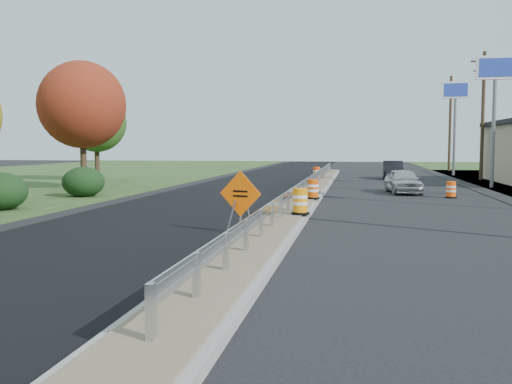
% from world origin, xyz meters
% --- Properties ---
extents(ground, '(140.00, 140.00, 0.00)m').
position_xyz_m(ground, '(0.00, 0.00, 0.00)').
color(ground, black).
rests_on(ground, ground).
extents(milled_overlay, '(7.20, 120.00, 0.01)m').
position_xyz_m(milled_overlay, '(-4.40, 10.00, 0.01)').
color(milled_overlay, black).
rests_on(milled_overlay, ground).
extents(median, '(1.60, 55.00, 0.23)m').
position_xyz_m(median, '(0.00, 8.00, 0.11)').
color(median, gray).
rests_on(median, ground).
extents(guardrail, '(0.10, 46.15, 0.72)m').
position_xyz_m(guardrail, '(0.00, 9.00, 0.73)').
color(guardrail, silver).
rests_on(guardrail, median).
extents(pylon_sign_mid, '(2.20, 0.30, 7.90)m').
position_xyz_m(pylon_sign_mid, '(10.50, 16.00, 6.48)').
color(pylon_sign_mid, slate).
rests_on(pylon_sign_mid, ground).
extents(pylon_sign_north, '(2.20, 0.30, 7.90)m').
position_xyz_m(pylon_sign_north, '(10.50, 30.00, 6.48)').
color(pylon_sign_north, slate).
rests_on(pylon_sign_north, ground).
extents(utility_pole_nmid, '(1.90, 0.26, 9.40)m').
position_xyz_m(utility_pole_nmid, '(11.50, 24.00, 4.93)').
color(utility_pole_nmid, '#473523').
rests_on(utility_pole_nmid, ground).
extents(utility_pole_north, '(1.90, 0.26, 9.40)m').
position_xyz_m(utility_pole_north, '(11.50, 39.00, 4.93)').
color(utility_pole_north, '#473523').
rests_on(utility_pole_north, ground).
extents(hedge_mid, '(2.09, 2.09, 1.52)m').
position_xyz_m(hedge_mid, '(-11.50, 0.00, 0.76)').
color(hedge_mid, black).
rests_on(hedge_mid, ground).
extents(hedge_north, '(2.09, 2.09, 1.52)m').
position_xyz_m(hedge_north, '(-11.00, 6.00, 0.76)').
color(hedge_north, black).
rests_on(hedge_north, ground).
extents(tree_near_red, '(4.95, 4.95, 7.35)m').
position_xyz_m(tree_near_red, '(-13.00, 10.00, 4.86)').
color(tree_near_red, '#473523').
rests_on(tree_near_red, ground).
extents(tree_near_back, '(4.29, 4.29, 6.37)m').
position_xyz_m(tree_near_back, '(-16.00, 18.00, 4.21)').
color(tree_near_back, '#473523').
rests_on(tree_near_back, ground).
extents(caution_sign, '(1.30, 0.56, 1.85)m').
position_xyz_m(caution_sign, '(-0.90, -4.23, 0.47)').
color(caution_sign, white).
rests_on(caution_sign, ground).
extents(barrel_median_near, '(0.61, 0.61, 0.89)m').
position_xyz_m(barrel_median_near, '(0.55, -1.15, 0.66)').
color(barrel_median_near, black).
rests_on(barrel_median_near, median).
extents(barrel_median_mid, '(0.59, 0.59, 0.86)m').
position_xyz_m(barrel_median_mid, '(0.55, 4.57, 0.64)').
color(barrel_median_mid, black).
rests_on(barrel_median_mid, median).
extents(barrel_median_far, '(0.59, 0.59, 0.86)m').
position_xyz_m(barrel_median_far, '(-0.30, 18.85, 0.64)').
color(barrel_median_far, black).
rests_on(barrel_median_far, median).
extents(barrel_shoulder_near, '(0.56, 0.56, 0.82)m').
position_xyz_m(barrel_shoulder_near, '(7.00, 8.65, 0.39)').
color(barrel_shoulder_near, black).
rests_on(barrel_shoulder_near, ground).
extents(car_silver, '(2.04, 4.06, 1.33)m').
position_xyz_m(car_silver, '(4.90, 11.08, 0.66)').
color(car_silver, '#B6B6BB').
rests_on(car_silver, ground).
extents(car_dark_mid, '(1.55, 4.24, 1.39)m').
position_xyz_m(car_dark_mid, '(5.15, 24.37, 0.69)').
color(car_dark_mid, black).
rests_on(car_dark_mid, ground).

